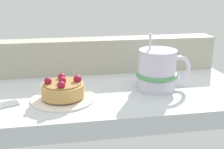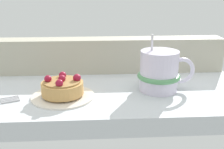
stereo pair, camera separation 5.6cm
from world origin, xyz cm
name	(u,v)px [view 2 (the right image)]	position (x,y,z in cm)	size (l,w,h in cm)	color
ground_plane	(100,95)	(0.00, 0.00, -1.83)	(64.69, 30.22, 3.66)	silver
window_rail_back	(98,55)	(0.00, 12.21, 4.28)	(63.39, 5.81, 8.57)	#B2AD99
dessert_plate	(63,96)	(-7.44, -4.86, 0.32)	(12.57, 12.57, 0.68)	silver
raspberry_tart	(63,87)	(-7.43, -4.85, 2.18)	(8.29, 8.29, 3.99)	tan
coffee_mug	(160,72)	(12.62, -2.21, 4.14)	(12.14, 9.01, 12.00)	silver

